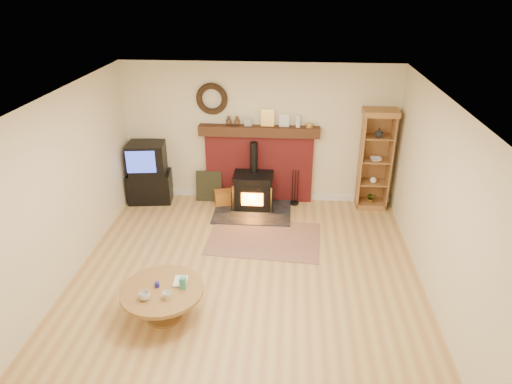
# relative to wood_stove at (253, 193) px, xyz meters

# --- Properties ---
(ground) EXTENTS (5.50, 5.50, 0.00)m
(ground) POSITION_rel_wood_stove_xyz_m (0.08, -2.27, -0.33)
(ground) COLOR #B4844B
(ground) RESTS_ON ground
(room_shell) EXTENTS (5.02, 5.52, 2.61)m
(room_shell) POSITION_rel_wood_stove_xyz_m (0.06, -2.17, 1.39)
(room_shell) COLOR beige
(room_shell) RESTS_ON ground
(chimney_breast) EXTENTS (2.20, 0.22, 1.78)m
(chimney_breast) POSITION_rel_wood_stove_xyz_m (0.08, 0.40, 0.48)
(chimney_breast) COLOR maroon
(chimney_breast) RESTS_ON ground
(wood_stove) EXTENTS (1.40, 1.00, 1.24)m
(wood_stove) POSITION_rel_wood_stove_xyz_m (0.00, 0.00, 0.00)
(wood_stove) COLOR black
(wood_stove) RESTS_ON ground
(area_rug) EXTENTS (1.90, 1.37, 0.01)m
(area_rug) POSITION_rel_wood_stove_xyz_m (0.27, -1.07, -0.32)
(area_rug) COLOR brown
(area_rug) RESTS_ON ground
(tv_unit) EXTENTS (0.85, 0.64, 1.16)m
(tv_unit) POSITION_rel_wood_stove_xyz_m (-1.99, 0.20, 0.23)
(tv_unit) COLOR black
(tv_unit) RESTS_ON ground
(curio_cabinet) EXTENTS (0.60, 0.43, 1.87)m
(curio_cabinet) POSITION_rel_wood_stove_xyz_m (2.19, 0.28, 0.61)
(curio_cabinet) COLOR #915F2F
(curio_cabinet) RESTS_ON ground
(firelog_box) EXTENTS (0.49, 0.37, 0.27)m
(firelog_box) POSITION_rel_wood_stove_xyz_m (-0.51, 0.13, -0.19)
(firelog_box) COLOR gold
(firelog_box) RESTS_ON ground
(leaning_painting) EXTENTS (0.49, 0.13, 0.59)m
(leaning_painting) POSITION_rel_wood_stove_xyz_m (-0.87, 0.28, -0.03)
(leaning_painting) COLOR black
(leaning_painting) RESTS_ON ground
(fire_tools) EXTENTS (0.16, 0.16, 0.70)m
(fire_tools) POSITION_rel_wood_stove_xyz_m (0.77, 0.23, -0.19)
(fire_tools) COLOR black
(fire_tools) RESTS_ON ground
(coffee_table) EXTENTS (1.04, 1.04, 0.60)m
(coffee_table) POSITION_rel_wood_stove_xyz_m (-0.88, -3.07, 0.03)
(coffee_table) COLOR brown
(coffee_table) RESTS_ON ground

